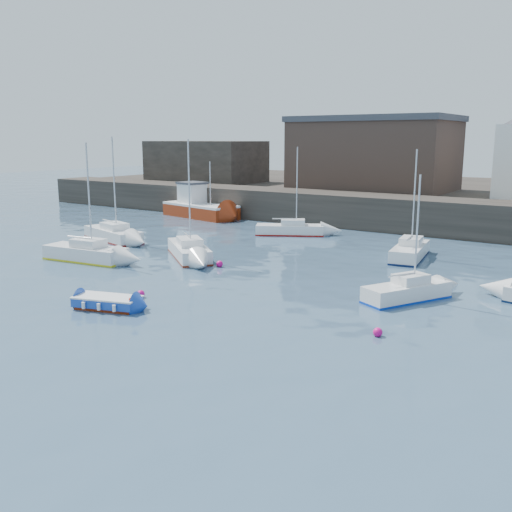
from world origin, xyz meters
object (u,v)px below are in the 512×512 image
Objects in this scene: fishing_boat at (199,206)px; buoy_mid at (378,336)px; blue_dinghy at (107,302)px; sailboat_c at (407,291)px; sailboat_b at (189,250)px; sailboat_h at (290,229)px; buoy_near at (141,298)px; buoy_far at (220,267)px; sailboat_a at (86,253)px; sailboat_f at (410,251)px; sailboat_e at (113,234)px.

fishing_boat reaches higher than buoy_mid.
sailboat_c is at bearing 39.77° from blue_dinghy.
sailboat_b is (-4.65, 11.45, 0.18)m from blue_dinghy.
fishing_boat is 38.73m from buoy_mid.
sailboat_h is at bearing -17.65° from fishing_boat.
buoy_near is 0.96× the size of buoy_far.
sailboat_a is at bearing -137.52° from sailboat_b.
buoy_far is at bearing 153.62° from buoy_mid.
fishing_boat is 23.16× the size of buoy_mid.
sailboat_c is 0.86× the size of sailboat_h.
sailboat_e is at bearing -163.50° from sailboat_f.
sailboat_c is at bearing -42.58° from sailboat_h.
sailboat_f is at bearing 33.45° from sailboat_b.
sailboat_h is 17.85× the size of buoy_near.
buoy_far is at bearing -78.68° from sailboat_h.
sailboat_e is 19.03× the size of buoy_far.
blue_dinghy is at bearing -67.90° from sailboat_b.
sailboat_h is 21.69m from buoy_near.
sailboat_e is at bearing 160.17° from buoy_mid.
buoy_near is 8.09m from buoy_far.
sailboat_e is at bearing 142.33° from buoy_near.
sailboat_e is 28.33m from buoy_mid.
blue_dinghy is 8.84× the size of buoy_mid.
sailboat_b is at bearing 155.37° from buoy_mid.
sailboat_h is at bearing 128.94° from buoy_mid.
sailboat_a is 18.89× the size of buoy_near.
blue_dinghy reaches higher than buoy_far.
blue_dinghy is 8.14× the size of buoy_far.
sailboat_h is 13.62m from buoy_far.
sailboat_e is 23.30m from sailboat_f.
sailboat_b is at bearing -93.92° from sailboat_h.
sailboat_f is 17.81× the size of buoy_near.
sailboat_e is 1.11× the size of sailboat_f.
sailboat_a reaches higher than buoy_mid.
sailboat_e is at bearing 169.41° from sailboat_b.
sailboat_c reaches higher than buoy_near.
buoy_near is at bearing -80.17° from sailboat_h.
sailboat_b is at bearing 42.48° from sailboat_a.
buoy_far is (-1.14, 10.34, -0.35)m from blue_dinghy.
sailboat_b reaches higher than sailboat_f.
buoy_near is at bearing -174.04° from buoy_mid.
buoy_far is (16.47, -17.74, -1.12)m from fishing_boat.
buoy_mid is 15.11m from buoy_far.
fishing_boat is at bearing 162.25° from sailboat_f.
sailboat_a is at bearing -109.35° from sailboat_h.
sailboat_h is (10.44, 10.45, -0.05)m from sailboat_e.
blue_dinghy is at bearing -83.73° from buoy_far.
sailboat_f is at bearing -17.85° from sailboat_h.
sailboat_e is 20.67× the size of buoy_mid.
sailboat_c is at bearing 7.56° from sailboat_a.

